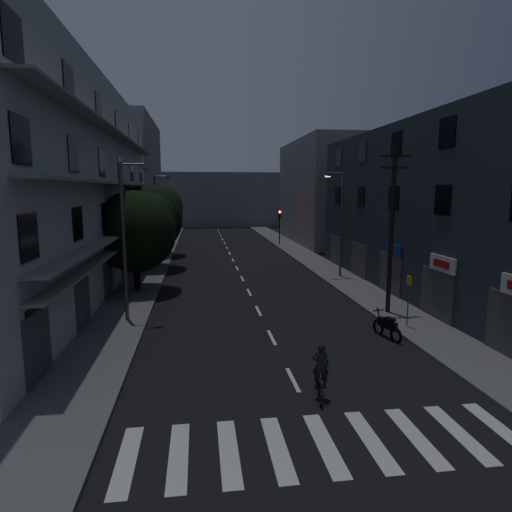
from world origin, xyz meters
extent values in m
plane|color=black|center=(0.00, 25.00, 0.00)|extent=(160.00, 160.00, 0.00)
cube|color=#565659|center=(-7.50, 25.00, 0.07)|extent=(3.00, 90.00, 0.15)
cube|color=#565659|center=(7.50, 25.00, 0.07)|extent=(3.00, 90.00, 0.15)
cube|color=beige|center=(-5.20, -2.00, 0.01)|extent=(0.50, 3.00, 0.01)
cube|color=beige|center=(-3.90, -2.00, 0.01)|extent=(0.50, 3.00, 0.01)
cube|color=beige|center=(-2.60, -2.00, 0.01)|extent=(0.50, 3.00, 0.01)
cube|color=beige|center=(-1.30, -2.00, 0.01)|extent=(0.50, 3.00, 0.01)
cube|color=beige|center=(0.00, -2.00, 0.01)|extent=(0.50, 3.00, 0.01)
cube|color=beige|center=(1.30, -2.00, 0.01)|extent=(0.50, 3.00, 0.01)
cube|color=beige|center=(2.60, -2.00, 0.01)|extent=(0.50, 3.00, 0.01)
cube|color=beige|center=(3.90, -2.00, 0.01)|extent=(0.50, 3.00, 0.01)
cube|color=beige|center=(5.20, -2.00, 0.01)|extent=(0.50, 3.00, 0.01)
cube|color=beige|center=(0.00, 2.00, 0.01)|extent=(0.15, 2.00, 0.01)
cube|color=beige|center=(0.00, 6.50, 0.01)|extent=(0.15, 2.00, 0.01)
cube|color=beige|center=(0.00, 11.00, 0.01)|extent=(0.15, 2.00, 0.01)
cube|color=beige|center=(0.00, 15.50, 0.01)|extent=(0.15, 2.00, 0.01)
cube|color=beige|center=(0.00, 20.00, 0.01)|extent=(0.15, 2.00, 0.01)
cube|color=beige|center=(0.00, 24.50, 0.01)|extent=(0.15, 2.00, 0.01)
cube|color=beige|center=(0.00, 29.00, 0.01)|extent=(0.15, 2.00, 0.01)
cube|color=beige|center=(0.00, 33.50, 0.01)|extent=(0.15, 2.00, 0.01)
cube|color=beige|center=(0.00, 38.00, 0.01)|extent=(0.15, 2.00, 0.01)
cube|color=beige|center=(0.00, 42.50, 0.01)|extent=(0.15, 2.00, 0.01)
cube|color=beige|center=(0.00, 47.00, 0.01)|extent=(0.15, 2.00, 0.01)
cube|color=beige|center=(0.00, 51.50, 0.01)|extent=(0.15, 2.00, 0.01)
cube|color=beige|center=(0.00, 56.00, 0.01)|extent=(0.15, 2.00, 0.01)
cube|color=beige|center=(0.00, 60.50, 0.01)|extent=(0.15, 2.00, 0.01)
cube|color=#B7B6B1|center=(-12.00, 18.00, 7.00)|extent=(6.00, 36.00, 14.00)
cube|color=black|center=(-8.98, 3.00, 2.00)|extent=(0.06, 1.60, 1.60)
cube|color=black|center=(-8.98, 9.00, 2.00)|extent=(0.06, 1.60, 1.60)
cube|color=black|center=(-8.98, 15.00, 2.00)|extent=(0.06, 1.60, 1.60)
cube|color=black|center=(-8.98, 21.00, 2.00)|extent=(0.06, 1.60, 1.60)
cube|color=black|center=(-8.98, 27.00, 2.00)|extent=(0.06, 1.60, 1.60)
cube|color=black|center=(-8.98, 33.00, 2.00)|extent=(0.06, 1.60, 1.60)
cube|color=black|center=(-8.98, 3.00, 5.20)|extent=(0.06, 1.60, 1.60)
cube|color=black|center=(-8.98, 9.00, 5.20)|extent=(0.06, 1.60, 1.60)
cube|color=black|center=(-8.98, 15.00, 5.20)|extent=(0.06, 1.60, 1.60)
cube|color=black|center=(-8.98, 21.00, 5.20)|extent=(0.06, 1.60, 1.60)
cube|color=black|center=(-8.98, 27.00, 5.20)|extent=(0.06, 1.60, 1.60)
cube|color=black|center=(-8.98, 33.00, 5.20)|extent=(0.06, 1.60, 1.60)
cube|color=black|center=(-8.98, 3.00, 8.40)|extent=(0.06, 1.60, 1.60)
cube|color=black|center=(-8.98, 9.00, 8.40)|extent=(0.06, 1.60, 1.60)
cube|color=black|center=(-8.98, 15.00, 8.40)|extent=(0.06, 1.60, 1.60)
cube|color=black|center=(-8.98, 21.00, 8.40)|extent=(0.06, 1.60, 1.60)
cube|color=black|center=(-8.98, 27.00, 8.40)|extent=(0.06, 1.60, 1.60)
cube|color=black|center=(-8.98, 33.00, 8.40)|extent=(0.06, 1.60, 1.60)
cube|color=black|center=(-8.98, 3.00, 11.60)|extent=(0.06, 1.60, 1.60)
cube|color=black|center=(-8.98, 9.00, 11.60)|extent=(0.06, 1.60, 1.60)
cube|color=black|center=(-8.98, 15.00, 11.60)|extent=(0.06, 1.60, 1.60)
cube|color=black|center=(-8.98, 21.00, 11.60)|extent=(0.06, 1.60, 1.60)
cube|color=black|center=(-8.98, 27.00, 11.60)|extent=(0.06, 1.60, 1.60)
cube|color=black|center=(-8.98, 33.00, 11.60)|extent=(0.06, 1.60, 1.60)
cube|color=gray|center=(-8.50, 18.00, 4.00)|extent=(1.00, 32.40, 0.12)
cube|color=gray|center=(-8.50, 18.00, 7.20)|extent=(1.00, 32.40, 0.12)
cube|color=gray|center=(-8.50, 18.00, 10.40)|extent=(1.00, 32.40, 0.12)
cube|color=gray|center=(-8.60, 18.00, 3.10)|extent=(0.80, 32.40, 0.12)
cube|color=#424247|center=(-8.97, 3.00, 1.40)|extent=(0.06, 2.40, 2.40)
cube|color=#424247|center=(-8.97, 9.00, 1.40)|extent=(0.06, 2.40, 2.40)
cube|color=#424247|center=(-8.97, 15.00, 1.40)|extent=(0.06, 2.40, 2.40)
cube|color=#424247|center=(-8.97, 21.00, 1.40)|extent=(0.06, 2.40, 2.40)
cube|color=#424247|center=(-8.97, 27.00, 1.40)|extent=(0.06, 2.40, 2.40)
cube|color=#424247|center=(-8.97, 33.00, 1.40)|extent=(0.06, 2.40, 2.40)
cube|color=#282E36|center=(12.00, 14.00, 5.50)|extent=(6.00, 28.00, 11.00)
cube|color=black|center=(8.98, 8.00, 6.30)|extent=(0.06, 1.40, 1.50)
cube|color=black|center=(8.98, 13.50, 6.30)|extent=(0.06, 1.40, 1.50)
cube|color=black|center=(8.98, 19.00, 6.30)|extent=(0.06, 1.40, 1.50)
cube|color=black|center=(8.98, 24.50, 6.30)|extent=(0.06, 1.40, 1.50)
cube|color=black|center=(8.98, 8.00, 9.60)|extent=(0.06, 1.40, 1.50)
cube|color=black|center=(8.98, 13.50, 9.60)|extent=(0.06, 1.40, 1.50)
cube|color=black|center=(8.98, 19.00, 9.60)|extent=(0.06, 1.40, 1.50)
cube|color=black|center=(8.98, 24.50, 9.60)|extent=(0.06, 1.40, 1.50)
cube|color=#424247|center=(8.97, 2.50, 1.40)|extent=(0.06, 3.00, 2.60)
cube|color=#424247|center=(8.97, 8.00, 1.40)|extent=(0.06, 3.00, 2.60)
cube|color=#424247|center=(8.97, 13.50, 1.40)|extent=(0.06, 3.00, 2.60)
cube|color=#424247|center=(8.97, 19.00, 1.40)|extent=(0.06, 3.00, 2.60)
cube|color=#424247|center=(8.97, 24.50, 1.40)|extent=(0.06, 3.00, 2.60)
cube|color=silver|center=(8.90, 7.50, 3.10)|extent=(0.12, 2.20, 0.80)
cube|color=#B21414|center=(8.82, 7.50, 3.10)|extent=(0.02, 1.40, 0.36)
cube|color=navy|center=(8.90, 13.00, 3.10)|extent=(0.12, 2.00, 0.70)
cube|color=slate|center=(-12.00, 48.00, 8.00)|extent=(6.00, 20.00, 16.00)
cube|color=slate|center=(12.00, 42.00, 6.50)|extent=(6.00, 20.00, 13.00)
cube|color=slate|center=(0.00, 70.00, 5.00)|extent=(24.00, 8.00, 10.00)
cylinder|color=black|center=(-7.43, 16.57, 1.94)|extent=(0.44, 0.44, 3.58)
sphere|color=black|center=(-7.43, 16.57, 4.09)|extent=(5.38, 5.38, 5.38)
sphere|color=black|center=(-6.62, 17.24, 4.77)|extent=(3.76, 3.76, 3.76)
sphere|color=black|center=(-8.10, 16.03, 4.50)|extent=(3.49, 3.49, 3.49)
cylinder|color=black|center=(-7.49, 24.89, 2.06)|extent=(0.44, 0.44, 3.81)
sphere|color=black|center=(-7.49, 24.89, 4.34)|extent=(5.74, 5.74, 5.74)
sphere|color=black|center=(-6.62, 25.61, 5.06)|extent=(4.02, 4.02, 4.02)
sphere|color=black|center=(-8.20, 24.32, 4.78)|extent=(3.73, 3.73, 3.73)
cylinder|color=black|center=(-7.79, 32.50, 2.10)|extent=(0.44, 0.44, 3.89)
sphere|color=black|center=(-7.79, 32.50, 4.43)|extent=(5.81, 5.81, 5.81)
sphere|color=black|center=(-6.92, 33.23, 5.16)|extent=(4.07, 4.07, 4.07)
sphere|color=black|center=(-8.52, 31.92, 4.87)|extent=(3.78, 3.78, 3.78)
cylinder|color=black|center=(6.63, 39.54, 1.75)|extent=(0.12, 0.12, 3.20)
cube|color=black|center=(6.63, 39.54, 3.80)|extent=(0.28, 0.22, 0.90)
sphere|color=#FF0C05|center=(6.63, 39.39, 4.13)|extent=(0.22, 0.22, 0.22)
sphere|color=#3F330C|center=(6.63, 39.39, 3.83)|extent=(0.22, 0.22, 0.22)
sphere|color=black|center=(6.63, 39.39, 3.53)|extent=(0.22, 0.22, 0.22)
cylinder|color=black|center=(-6.70, 38.91, 1.75)|extent=(0.12, 0.12, 3.20)
cube|color=black|center=(-6.70, 38.91, 3.80)|extent=(0.28, 0.22, 0.90)
sphere|color=#FF0C05|center=(-6.70, 38.76, 4.13)|extent=(0.22, 0.22, 0.22)
sphere|color=#3F330C|center=(-6.70, 38.76, 3.83)|extent=(0.22, 0.22, 0.22)
sphere|color=black|center=(-6.70, 38.76, 3.53)|extent=(0.22, 0.22, 0.22)
cylinder|color=#595C61|center=(-7.03, 9.86, 4.15)|extent=(0.18, 0.18, 8.00)
cylinder|color=#595C61|center=(-6.43, 9.86, 8.05)|extent=(1.20, 0.10, 0.10)
cube|color=#595C61|center=(-5.83, 9.86, 7.90)|extent=(0.45, 0.25, 0.18)
cube|color=#4C4C4C|center=(-5.83, 9.86, 7.80)|extent=(0.35, 0.18, 0.04)
cylinder|color=#595D61|center=(7.60, 19.28, 4.15)|extent=(0.18, 0.18, 8.00)
cylinder|color=#595D61|center=(7.00, 19.28, 8.05)|extent=(1.20, 0.10, 0.10)
cube|color=#595D61|center=(6.40, 19.28, 7.90)|extent=(0.45, 0.25, 0.18)
cube|color=#FFD88C|center=(6.40, 19.28, 7.80)|extent=(0.35, 0.18, 0.04)
cylinder|color=#53555A|center=(-7.23, 28.65, 4.15)|extent=(0.18, 0.18, 8.00)
cylinder|color=#53555A|center=(-6.63, 28.65, 8.05)|extent=(1.20, 0.10, 0.10)
cube|color=#53555A|center=(-6.03, 28.65, 7.90)|extent=(0.45, 0.25, 0.18)
cube|color=#4C4C4C|center=(-6.03, 28.65, 7.80)|extent=(0.35, 0.18, 0.04)
cylinder|color=black|center=(6.97, 9.37, 4.65)|extent=(0.24, 0.24, 9.00)
cube|color=black|center=(6.97, 9.37, 8.55)|extent=(1.80, 0.10, 0.10)
cube|color=black|center=(6.97, 9.37, 7.95)|extent=(1.50, 0.10, 0.10)
cylinder|color=#595B60|center=(6.80, 6.81, 1.40)|extent=(0.06, 0.06, 2.50)
cube|color=yellow|center=(6.80, 6.81, 2.45)|extent=(0.05, 0.35, 0.45)
torus|color=black|center=(5.43, 5.14, 0.32)|extent=(0.28, 0.77, 0.76)
torus|color=black|center=(5.14, 6.39, 0.32)|extent=(0.28, 0.77, 0.76)
cube|color=black|center=(5.28, 5.76, 0.67)|extent=(0.53, 1.21, 0.38)
cube|color=black|center=(5.32, 5.61, 0.94)|extent=(0.42, 0.54, 0.11)
cylinder|color=black|center=(5.15, 6.34, 0.80)|extent=(0.17, 0.47, 0.90)
cube|color=black|center=(5.12, 6.44, 1.13)|extent=(0.58, 0.18, 0.04)
imported|color=black|center=(0.57, 0.49, 0.40)|extent=(0.82, 1.59, 0.80)
imported|color=black|center=(0.57, 0.49, 1.16)|extent=(0.62, 0.47, 1.53)
camera|label=1|loc=(-3.26, -12.28, 6.78)|focal=30.00mm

